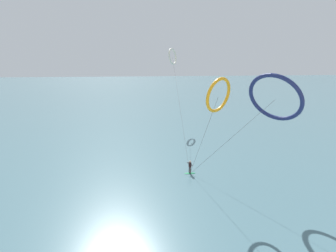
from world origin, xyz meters
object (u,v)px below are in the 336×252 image
kite_amber (218,95)px  kite_navy (275,98)px  kite_ivory (173,57)px  surfer_emerald (190,168)px

kite_amber → kite_navy: bearing=135.2°
kite_ivory → kite_navy: (6.14, -33.55, -3.92)m
surfer_emerald → kite_amber: size_ratio=0.14×
kite_navy → kite_amber: bearing=43.4°
kite_ivory → kite_amber: 33.04m
kite_ivory → kite_amber: kite_ivory is taller
surfer_emerald → kite_ivory: (1.03, 27.29, 13.57)m
kite_amber → kite_ivory: bearing=-126.3°
kite_amber → surfer_emerald: bearing=-110.8°
kite_navy → kite_amber: 5.57m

